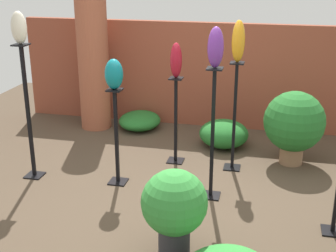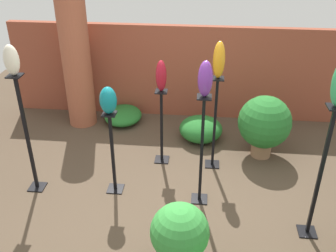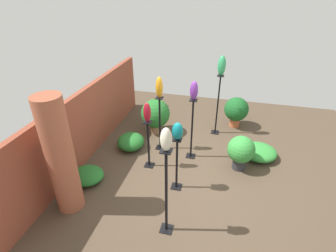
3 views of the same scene
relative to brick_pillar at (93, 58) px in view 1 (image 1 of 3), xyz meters
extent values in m
plane|color=#4C3D2D|center=(1.55, -1.79, -1.07)|extent=(8.00, 8.00, 0.00)
cube|color=brown|center=(1.55, 0.46, -0.29)|extent=(5.60, 0.12, 1.56)
cylinder|color=#9E5138|center=(0.00, 0.00, 0.00)|extent=(0.45, 0.45, 2.14)
cube|color=black|center=(1.45, -1.01, -1.06)|extent=(0.20, 0.20, 0.01)
cube|color=black|center=(1.45, -1.01, -0.52)|extent=(0.04, 0.04, 1.09)
cube|color=black|center=(1.45, -1.01, 0.01)|extent=(0.16, 0.16, 0.02)
cube|color=black|center=(2.17, -1.05, -1.06)|extent=(0.20, 0.20, 0.01)
cube|color=black|center=(2.17, -1.05, -0.41)|extent=(0.04, 0.04, 1.32)
cube|color=black|center=(2.17, -1.05, 0.25)|extent=(0.16, 0.16, 0.02)
cube|color=black|center=(2.01, -1.83, -1.06)|extent=(0.20, 0.20, 0.01)
cube|color=black|center=(2.01, -1.83, -0.36)|extent=(0.04, 0.04, 1.42)
cube|color=black|center=(2.01, -1.83, 0.34)|extent=(0.16, 0.16, 0.02)
cube|color=black|center=(-0.09, -1.79, -1.06)|extent=(0.20, 0.20, 0.01)
cube|color=black|center=(-0.09, -1.79, -0.29)|extent=(0.04, 0.04, 1.57)
cube|color=black|center=(-0.09, -1.79, 0.49)|extent=(0.16, 0.16, 0.02)
cube|color=black|center=(3.24, -2.27, -1.06)|extent=(0.20, 0.20, 0.01)
cube|color=black|center=(0.93, -1.73, -1.06)|extent=(0.20, 0.20, 0.01)
cube|color=black|center=(0.93, -1.73, -0.51)|extent=(0.04, 0.04, 1.11)
cube|color=black|center=(0.93, -1.73, 0.03)|extent=(0.16, 0.16, 0.02)
ellipsoid|color=maroon|center=(1.45, -1.01, 0.23)|extent=(0.14, 0.15, 0.42)
ellipsoid|color=orange|center=(2.17, -1.05, 0.49)|extent=(0.15, 0.16, 0.48)
ellipsoid|color=#6B2D8C|center=(2.01, -1.83, 0.55)|extent=(0.16, 0.17, 0.40)
ellipsoid|color=beige|center=(-0.09, -1.79, 0.67)|extent=(0.17, 0.16, 0.35)
ellipsoid|color=#0F727A|center=(0.93, -1.73, 0.21)|extent=(0.20, 0.20, 0.33)
cylinder|color=#2D2D33|center=(1.84, -2.90, -0.95)|extent=(0.28, 0.28, 0.24)
sphere|color=#338C38|center=(1.84, -2.90, -0.58)|extent=(0.58, 0.58, 0.58)
cylinder|color=#936B4C|center=(2.88, -0.73, -0.95)|extent=(0.29, 0.29, 0.24)
sphere|color=#236B28|center=(2.88, -0.73, -0.52)|extent=(0.75, 0.75, 0.75)
ellipsoid|color=#236B28|center=(0.67, 0.06, -0.94)|extent=(0.62, 0.68, 0.25)
ellipsoid|color=#236B28|center=(1.99, -0.37, -0.88)|extent=(0.67, 0.64, 0.37)
camera|label=1|loc=(2.57, -6.34, 1.37)|focal=50.00mm
camera|label=2|loc=(2.01, -5.67, 2.14)|focal=42.00mm
camera|label=3|loc=(-2.91, -2.54, 2.51)|focal=28.00mm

